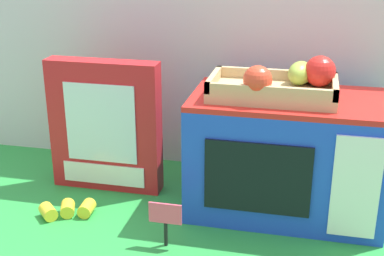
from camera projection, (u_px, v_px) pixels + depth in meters
The scene contains 7 objects.
ground_plane at pixel (201, 201), 1.30m from camera, with size 1.70×1.70×0.00m, color green.
display_back_panel at pixel (220, 48), 1.39m from camera, with size 1.61×0.03×0.66m, color silver.
toy_microwave at pixel (286, 155), 1.21m from camera, with size 0.43×0.25×0.28m.
food_groups_crate at pixel (281, 84), 1.15m from camera, with size 0.27×0.17×0.09m.
cookie_set_box at pixel (105, 126), 1.32m from camera, with size 0.28×0.06×0.33m.
price_sign at pixel (165, 218), 1.09m from camera, with size 0.07×0.01×0.10m.
loose_toy_banana at pixel (68, 210), 1.23m from camera, with size 0.12×0.09×0.03m.
Camera 1 is at (0.23, -1.13, 0.63)m, focal length 49.52 mm.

